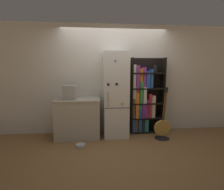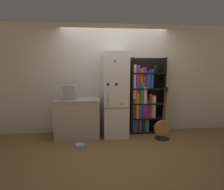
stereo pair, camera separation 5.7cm
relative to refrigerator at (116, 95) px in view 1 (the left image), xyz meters
name	(u,v)px [view 1 (the left image)]	position (x,y,z in m)	size (l,w,h in m)	color
ground_plane	(116,138)	(0.00, -0.16, -0.96)	(16.00, 16.00, 0.00)	olive
wall_back	(114,79)	(0.00, 0.31, 0.34)	(8.00, 0.05, 2.60)	silver
refrigerator	(116,95)	(0.00, 0.00, 0.00)	(0.55, 0.60, 1.93)	white
bookshelf	(143,99)	(0.70, 0.17, -0.13)	(0.81, 0.29, 1.82)	black
kitchen_counter	(78,118)	(-0.87, -0.02, -0.52)	(1.00, 0.63, 0.89)	#BCB7A8
espresso_machine	(69,92)	(-1.03, -0.04, 0.08)	(0.27, 0.33, 0.31)	#A5A39E
guitar	(162,131)	(1.02, -0.31, -0.79)	(0.37, 0.34, 1.17)	black
pet_bowl	(81,146)	(-0.77, -0.60, -0.93)	(0.19, 0.19, 0.07)	#B7B7BC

